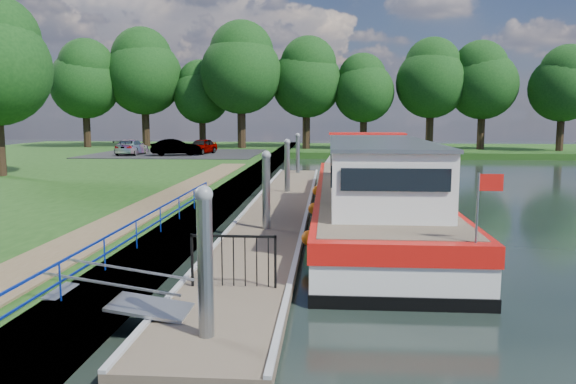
# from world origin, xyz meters

# --- Properties ---
(ground) EXTENTS (160.00, 160.00, 0.00)m
(ground) POSITION_xyz_m (0.00, 0.00, 0.00)
(ground) COLOR black
(ground) RESTS_ON ground
(bank_edge) EXTENTS (1.10, 90.00, 0.78)m
(bank_edge) POSITION_xyz_m (-2.55, 15.00, 0.39)
(bank_edge) COLOR #473D2D
(bank_edge) RESTS_ON ground
(far_bank) EXTENTS (60.00, 18.00, 0.60)m
(far_bank) POSITION_xyz_m (12.00, 52.00, 0.30)
(far_bank) COLOR #193D11
(far_bank) RESTS_ON ground
(footpath) EXTENTS (1.60, 40.00, 0.05)m
(footpath) POSITION_xyz_m (-4.40, 8.00, 0.80)
(footpath) COLOR brown
(footpath) RESTS_ON riverbank
(carpark) EXTENTS (14.00, 12.00, 0.06)m
(carpark) POSITION_xyz_m (-11.00, 38.00, 0.81)
(carpark) COLOR black
(carpark) RESTS_ON riverbank
(blue_fence) EXTENTS (0.04, 18.04, 0.72)m
(blue_fence) POSITION_xyz_m (-2.75, 3.00, 1.31)
(blue_fence) COLOR #0C2DBF
(blue_fence) RESTS_ON riverbank
(pontoon) EXTENTS (2.50, 30.00, 0.56)m
(pontoon) POSITION_xyz_m (0.00, 13.00, 0.18)
(pontoon) COLOR brown
(pontoon) RESTS_ON ground
(mooring_piles) EXTENTS (0.30, 27.30, 3.55)m
(mooring_piles) POSITION_xyz_m (0.00, 13.00, 1.28)
(mooring_piles) COLOR gray
(mooring_piles) RESTS_ON ground
(gangway) EXTENTS (2.58, 1.00, 0.92)m
(gangway) POSITION_xyz_m (-1.85, 0.50, 0.63)
(gangway) COLOR #A5A8AD
(gangway) RESTS_ON ground
(gate_panel) EXTENTS (1.85, 0.05, 1.15)m
(gate_panel) POSITION_xyz_m (-0.00, 2.20, 1.15)
(gate_panel) COLOR black
(gate_panel) RESTS_ON ground
(barge) EXTENTS (4.36, 21.15, 4.78)m
(barge) POSITION_xyz_m (3.60, 12.48, 1.09)
(barge) COLOR black
(barge) RESTS_ON ground
(horizon_trees) EXTENTS (54.38, 10.03, 12.87)m
(horizon_trees) POSITION_xyz_m (-1.61, 48.68, 7.95)
(horizon_trees) COLOR #332316
(horizon_trees) RESTS_ON ground
(car_a) EXTENTS (2.33, 4.00, 1.28)m
(car_a) POSITION_xyz_m (-8.77, 37.39, 1.47)
(car_a) COLOR #999999
(car_a) RESTS_ON carpark
(car_b) EXTENTS (4.21, 2.74, 1.31)m
(car_b) POSITION_xyz_m (-10.41, 35.33, 1.49)
(car_b) COLOR #999999
(car_b) RESTS_ON carpark
(car_c) EXTENTS (1.79, 4.35, 1.26)m
(car_c) POSITION_xyz_m (-14.34, 36.04, 1.47)
(car_c) COLOR #999999
(car_c) RESTS_ON carpark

